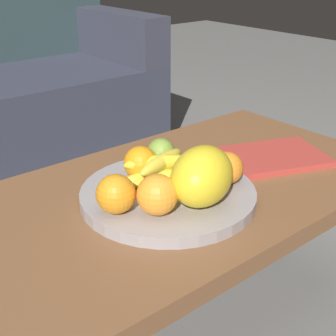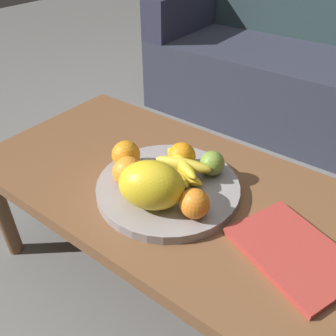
{
  "view_description": "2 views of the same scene",
  "coord_description": "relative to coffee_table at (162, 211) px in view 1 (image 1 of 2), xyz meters",
  "views": [
    {
      "loc": [
        -0.59,
        -0.72,
        0.89
      ],
      "look_at": [
        -0.01,
        -0.03,
        0.48
      ],
      "focal_mm": 51.49,
      "sensor_mm": 36.0,
      "label": 1
    },
    {
      "loc": [
        0.42,
        -0.6,
        1.01
      ],
      "look_at": [
        -0.01,
        -0.03,
        0.48
      ],
      "focal_mm": 37.85,
      "sensor_mm": 36.0,
      "label": 2
    }
  ],
  "objects": [
    {
      "name": "ground_plane",
      "position": [
        0.0,
        0.0,
        -0.36
      ],
      "size": [
        8.0,
        8.0,
        0.0
      ],
      "primitive_type": "plane",
      "color": "slate"
    },
    {
      "name": "fruit_bowl",
      "position": [
        -0.01,
        -0.03,
        0.06
      ],
      "size": [
        0.37,
        0.37,
        0.03
      ],
      "primitive_type": "cylinder",
      "color": "#999395",
      "rests_on": "coffee_table"
    },
    {
      "name": "orange_back",
      "position": [
        0.11,
        -0.09,
        0.1
      ],
      "size": [
        0.07,
        0.07,
        0.07
      ],
      "primitive_type": "sphere",
      "color": "orange",
      "rests_on": "fruit_bowl"
    },
    {
      "name": "apple_front",
      "position": [
        0.06,
        0.07,
        0.1
      ],
      "size": [
        0.07,
        0.07,
        0.07
      ],
      "primitive_type": "sphere",
      "color": "olive",
      "rests_on": "fruit_bowl"
    },
    {
      "name": "melon_large_front",
      "position": [
        0.01,
        -0.12,
        0.13
      ],
      "size": [
        0.19,
        0.17,
        0.12
      ],
      "primitive_type": "ellipsoid",
      "rotation": [
        0.0,
        0.0,
        0.43
      ],
      "color": "yellow",
      "rests_on": "fruit_bowl"
    },
    {
      "name": "orange_left",
      "position": [
        -0.09,
        -0.1,
        0.11
      ],
      "size": [
        0.08,
        0.08,
        0.08
      ],
      "primitive_type": "sphere",
      "color": "orange",
      "rests_on": "fruit_bowl"
    },
    {
      "name": "orange_right",
      "position": [
        -0.14,
        -0.04,
        0.11
      ],
      "size": [
        0.08,
        0.08,
        0.08
      ],
      "primitive_type": "sphere",
      "color": "orange",
      "rests_on": "fruit_bowl"
    },
    {
      "name": "orange_front",
      "position": [
        -0.02,
        0.05,
        0.11
      ],
      "size": [
        0.08,
        0.08,
        0.08
      ],
      "primitive_type": "sphere",
      "color": "orange",
      "rests_on": "fruit_bowl"
    },
    {
      "name": "magazine",
      "position": [
        0.33,
        -0.04,
        0.05
      ],
      "size": [
        0.3,
        0.26,
        0.02
      ],
      "primitive_type": "cube",
      "rotation": [
        0.0,
        0.0,
        -0.38
      ],
      "color": "#B83B33",
      "rests_on": "coffee_table"
    },
    {
      "name": "banana_bunch",
      "position": [
        -0.0,
        0.01,
        0.1
      ],
      "size": [
        0.18,
        0.11,
        0.06
      ],
      "color": "yellow",
      "rests_on": "fruit_bowl"
    },
    {
      "name": "coffee_table",
      "position": [
        0.0,
        0.0,
        0.0
      ],
      "size": [
        1.16,
        0.57,
        0.4
      ],
      "color": "brown",
      "rests_on": "ground_plane"
    }
  ]
}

